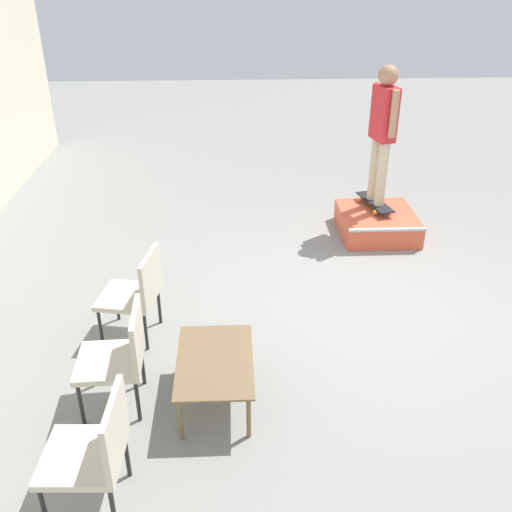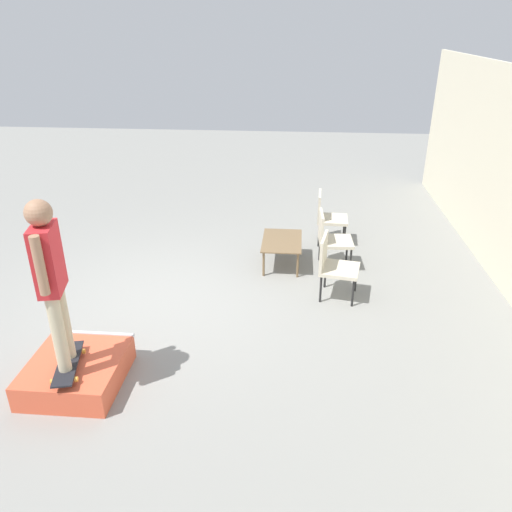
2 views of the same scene
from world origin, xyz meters
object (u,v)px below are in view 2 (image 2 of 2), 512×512
coffee_table (282,243)px  patio_chair_left (327,215)px  skateboard_on_ramp (68,363)px  person_skater (50,272)px  patio_chair_right (334,263)px  patio_chair_center (330,237)px  skate_ramp_box (77,371)px

coffee_table → patio_chair_left: (-0.97, 0.75, 0.13)m
coffee_table → patio_chair_left: size_ratio=1.06×
skateboard_on_ramp → person_skater: 1.05m
person_skater → patio_chair_right: bearing=116.9°
patio_chair_left → patio_chair_center: (0.98, -0.00, 0.00)m
skate_ramp_box → patio_chair_center: 4.20m
coffee_table → patio_chair_right: bearing=38.2°
coffee_table → person_skater: bearing=-32.3°
patio_chair_center → patio_chair_right: same height
skateboard_on_ramp → patio_chair_left: patio_chair_left is taller
coffee_table → patio_chair_right: size_ratio=1.06×
coffee_table → skateboard_on_ramp: bearing=-32.3°
skateboard_on_ramp → person_skater: person_skater is taller
patio_chair_left → patio_chair_right: size_ratio=1.00×
skate_ramp_box → coffee_table: size_ratio=1.10×
skate_ramp_box → person_skater: person_skater is taller
patio_chair_right → skate_ramp_box: bearing=137.6°
skate_ramp_box → patio_chair_left: size_ratio=1.16×
coffee_table → patio_chair_left: bearing=142.4°
skate_ramp_box → patio_chair_center: bearing=137.6°
patio_chair_left → patio_chair_right: (1.93, 0.00, 0.00)m
person_skater → skate_ramp_box: bearing=172.1°
skateboard_on_ramp → patio_chair_right: (-2.31, 2.81, 0.13)m
skate_ramp_box → patio_chair_right: 3.56m
skate_ramp_box → person_skater: bearing=4.6°
skateboard_on_ramp → person_skater: bearing=-103.8°
skateboard_on_ramp → patio_chair_center: size_ratio=0.87×
person_skater → patio_chair_center: bearing=126.7°
coffee_table → patio_chair_center: 0.76m
skate_ramp_box → person_skater: 1.28m
skate_ramp_box → coffee_table: bearing=146.2°
patio_chair_right → patio_chair_left: bearing=10.4°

